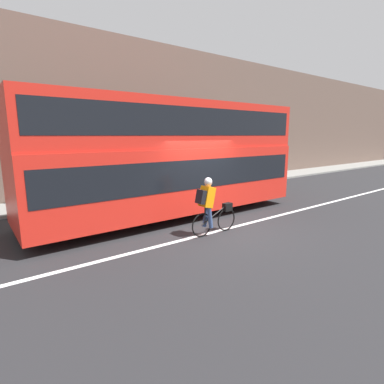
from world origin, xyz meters
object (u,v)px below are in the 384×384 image
Objects in this scene: trash_bin at (188,178)px; street_sign_post at (37,168)px; cyclist_on_bike at (210,204)px; bus at (169,154)px.

trash_bin is 6.87m from street_sign_post.
cyclist_on_bike is at bearing -121.70° from trash_bin.
street_sign_post is (-3.02, 6.11, 0.65)m from cyclist_on_bike.
cyclist_on_bike is 0.63× the size of street_sign_post.
bus is 10.64× the size of trash_bin.
street_sign_post is (-3.27, 3.78, -0.55)m from bus.
trash_bin is (3.53, 3.79, -1.52)m from bus.
street_sign_post reaches higher than cyclist_on_bike.
bus is 5.40m from trash_bin.
cyclist_on_bike is at bearing -96.04° from bus.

